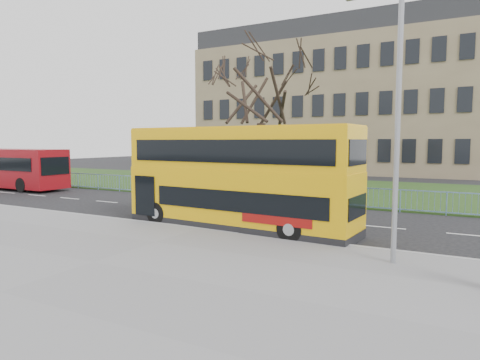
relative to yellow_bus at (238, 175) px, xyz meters
name	(u,v)px	position (x,y,z in m)	size (l,w,h in m)	color
ground	(221,224)	(-1.06, 0.51, -2.08)	(120.00, 120.00, 0.00)	black
pavement	(94,264)	(-1.06, -6.24, -2.02)	(80.00, 10.50, 0.12)	slate
kerb	(200,229)	(-1.06, -1.04, -2.01)	(80.00, 0.20, 0.14)	gray
grass_verge	(326,189)	(-1.06, 14.81, -2.04)	(80.00, 15.40, 0.08)	#1A3714
guard_railing	(284,194)	(-1.06, 7.11, -1.53)	(40.00, 0.12, 1.10)	#6990BB
bare_tree	(261,110)	(-4.06, 10.51, 3.30)	(7.41, 7.41, 10.59)	black
civic_building	(338,110)	(-6.06, 35.51, 4.92)	(30.00, 15.00, 14.00)	#7A694D
yellow_bus	(238,175)	(0.00, 0.00, 0.00)	(9.37, 2.80, 3.87)	#EBAE09
red_bus	(5,167)	(-21.72, 4.67, -0.57)	(10.76, 2.51, 2.83)	maroon
street_lamp	(394,115)	(6.01, -2.43, 2.00)	(1.53, 0.26, 7.23)	gray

